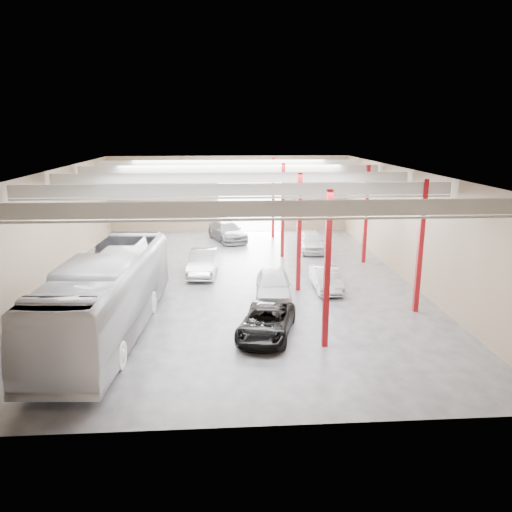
{
  "coord_description": "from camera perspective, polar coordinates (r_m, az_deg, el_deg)",
  "views": [
    {
      "loc": [
        -0.66,
        -30.36,
        9.47
      ],
      "look_at": [
        1.26,
        -2.18,
        2.2
      ],
      "focal_mm": 35.0,
      "sensor_mm": 36.0,
      "label": 1
    }
  ],
  "objects": [
    {
      "name": "depot_shell",
      "position": [
        31.18,
        -2.41,
        6.13
      ],
      "size": [
        22.12,
        32.12,
        7.06
      ],
      "color": "#424246",
      "rests_on": "ground"
    },
    {
      "name": "car_right_near",
      "position": [
        30.28,
        8.02,
        -2.6
      ],
      "size": [
        1.48,
        4.13,
        1.36
      ],
      "primitive_type": "imported",
      "rotation": [
        0.0,
        0.0,
        -0.01
      ],
      "color": "#BABABF",
      "rests_on": "ground"
    },
    {
      "name": "car_row_a",
      "position": [
        28.37,
        1.97,
        -3.3
      ],
      "size": [
        2.34,
        5.04,
        1.67
      ],
      "primitive_type": "imported",
      "rotation": [
        0.0,
        0.0,
        -0.08
      ],
      "color": "silver",
      "rests_on": "ground"
    },
    {
      "name": "car_row_c",
      "position": [
        43.24,
        -3.31,
        2.84
      ],
      "size": [
        3.87,
        5.93,
        1.6
      ],
      "primitive_type": "imported",
      "rotation": [
        0.0,
        0.0,
        0.32
      ],
      "color": "gray",
      "rests_on": "ground"
    },
    {
      "name": "coach_bus",
      "position": [
        24.33,
        -16.6,
        -4.26
      ],
      "size": [
        4.18,
        14.02,
        3.85
      ],
      "primitive_type": "imported",
      "rotation": [
        0.0,
        0.0,
        -0.07
      ],
      "color": "silver",
      "rests_on": "ground"
    },
    {
      "name": "car_row_b",
      "position": [
        33.25,
        -6.07,
        -0.75
      ],
      "size": [
        2.05,
        5.04,
        1.62
      ],
      "primitive_type": "imported",
      "rotation": [
        0.0,
        0.0,
        -0.07
      ],
      "color": "#A2A3A7",
      "rests_on": "ground"
    },
    {
      "name": "car_right_far",
      "position": [
        39.65,
        6.31,
        1.69
      ],
      "size": [
        1.96,
        4.65,
        1.57
      ],
      "primitive_type": "imported",
      "rotation": [
        0.0,
        0.0,
        -0.02
      ],
      "color": "silver",
      "rests_on": "ground"
    },
    {
      "name": "black_sedan",
      "position": [
        23.47,
        1.2,
        -7.56
      ],
      "size": [
        3.46,
        5.33,
        1.37
      ],
      "primitive_type": "imported",
      "rotation": [
        0.0,
        0.0,
        -0.26
      ],
      "color": "black",
      "rests_on": "ground"
    }
  ]
}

